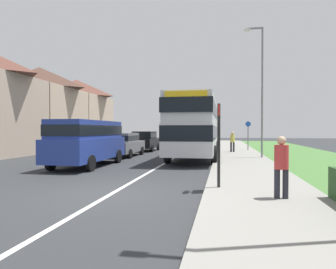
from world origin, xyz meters
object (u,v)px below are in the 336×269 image
double_decker_bus (195,125)px  street_lamp_mid (261,84)px  parked_car_black (145,140)px  bus_stop_sign (219,139)px  parked_car_grey (124,143)px  pedestrian_at_stop (281,164)px  pedestrian_walking_away (232,141)px  parked_van_blue (88,139)px  cycle_route_sign (248,134)px

double_decker_bus → street_lamp_mid: 4.70m
parked_car_black → bus_stop_sign: bearing=-67.8°
parked_car_grey → pedestrian_at_stop: bearing=-55.4°
parked_car_grey → street_lamp_mid: street_lamp_mid is taller
pedestrian_walking_away → street_lamp_mid: street_lamp_mid is taller
double_decker_bus → parked_car_black: size_ratio=2.41×
parked_van_blue → cycle_route_sign: bearing=54.2°
parked_van_blue → parked_car_black: parked_van_blue is taller
cycle_route_sign → parked_car_black: bearing=-172.6°
pedestrian_at_stop → street_lamp_mid: bearing=85.9°
cycle_route_sign → bus_stop_sign: bearing=-97.3°
parked_car_black → pedestrian_walking_away: bearing=-10.0°
pedestrian_walking_away → bus_stop_sign: bus_stop_sign is taller
double_decker_bus → street_lamp_mid: size_ratio=1.20×
double_decker_bus → cycle_route_sign: bearing=62.8°
parked_car_grey → pedestrian_at_stop: 14.29m
double_decker_bus → pedestrian_at_stop: bearing=-73.9°
parked_van_blue → street_lamp_mid: size_ratio=0.69×
cycle_route_sign → street_lamp_mid: (0.19, -6.85, 3.18)m
double_decker_bus → parked_car_black: 8.01m
pedestrian_walking_away → street_lamp_mid: size_ratio=0.21×
cycle_route_sign → parked_van_blue: bearing=-125.8°
pedestrian_walking_away → bus_stop_sign: 14.66m
parked_car_black → parked_car_grey: bearing=-90.8°
parked_van_blue → pedestrian_walking_away: size_ratio=3.35×
parked_car_black → pedestrian_at_stop: (8.04, -17.10, 0.06)m
cycle_route_sign → double_decker_bus: bearing=-117.2°
pedestrian_walking_away → street_lamp_mid: bearing=-70.7°
pedestrian_at_stop → bus_stop_sign: bearing=142.6°
street_lamp_mid → bus_stop_sign: bearing=-103.1°
parked_van_blue → cycle_route_sign: cycle_route_sign is taller
bus_stop_sign → cycle_route_sign: size_ratio=1.03×
parked_car_grey → bus_stop_sign: 12.47m
parked_van_blue → pedestrian_walking_away: parked_van_blue is taller
double_decker_bus → parked_car_grey: bearing=169.8°
double_decker_bus → cycle_route_sign: 8.30m
parked_car_grey → parked_car_black: bearing=89.2°
pedestrian_at_stop → bus_stop_sign: (-1.55, 1.18, 0.56)m
parked_van_blue → street_lamp_mid: 10.82m
parked_van_blue → bus_stop_sign: (6.53, -4.98, 0.19)m
parked_van_blue → parked_car_grey: parked_van_blue is taller
parked_van_blue → street_lamp_mid: bearing=30.3°
parked_car_grey → street_lamp_mid: 9.69m
street_lamp_mid → parked_car_grey: bearing=177.5°
double_decker_bus → parked_car_black: (-4.89, 6.23, -1.22)m
double_decker_bus → pedestrian_at_stop: size_ratio=5.81×
pedestrian_walking_away → double_decker_bus: bearing=-116.1°
double_decker_bus → street_lamp_mid: (3.97, 0.50, 2.47)m
double_decker_bus → parked_van_blue: size_ratio=1.73×
double_decker_bus → cycle_route_sign: size_ratio=3.85×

